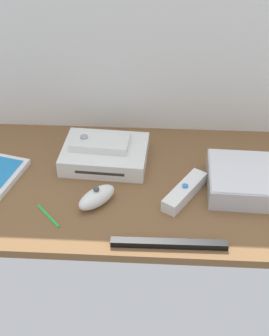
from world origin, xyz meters
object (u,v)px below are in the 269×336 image
Objects in this scene: remote_classic_pad at (100,142)px; remote_wand at (185,192)px; mini_computer at (245,180)px; remote_nunchuk at (97,197)px; game_console at (105,154)px; sensor_bar at (169,244)px; stylus_pen at (48,215)px.

remote_wand is at bearing -28.06° from remote_classic_pad.
remote_nunchuk is (-33.90, -7.41, -0.60)cm from mini_computer.
game_console is 23.48cm from remote_wand.
mini_computer is 26.33cm from sensor_bar.
remote_wand is at bearing -165.05° from mini_computer.
remote_nunchuk is (-19.88, -3.67, 0.53)cm from remote_wand.
remote_classic_pad is at bearing 135.10° from remote_nunchuk.
mini_computer is 1.17× the size of remote_classic_pad.
remote_classic_pad is (-34.96, 9.64, 2.77)cm from mini_computer.
remote_nunchuk is 0.69× the size of remote_classic_pad.
game_console is 16.39cm from remote_nunchuk.
game_console is 0.91× the size of sensor_bar.
stylus_pen is at bearing -164.80° from mini_computer.
stylus_pen is at bearing -108.56° from remote_classic_pad.
mini_computer reaches higher than stylus_pen.
sensor_bar is at bearing -15.68° from stylus_pen.
remote_nunchuk is (-0.16, -16.39, -0.16)cm from game_console.
remote_nunchuk is 11.39cm from stylus_pen.
sensor_bar is at bearing -70.80° from remote_wand.
mini_computer reaches higher than sensor_bar.
game_console is at bearing 63.53° from stylus_pen.
sensor_bar is (-17.64, -19.46, -1.94)cm from mini_computer.
sensor_bar is at bearing 5.02° from remote_nunchuk.
mini_computer is at bearing 15.20° from stylus_pen.
sensor_bar is at bearing -54.71° from remote_classic_pad.
remote_wand is 20.22cm from remote_nunchuk.
remote_classic_pad is (-20.94, 13.38, 3.90)cm from remote_wand.
sensor_bar is at bearing -57.06° from game_console.
game_console is 2.44× the size of stylus_pen.
mini_computer reaches higher than remote_wand.
remote_nunchuk is at bearing -87.14° from game_console.
remote_classic_pad reaches higher than remote_wand.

